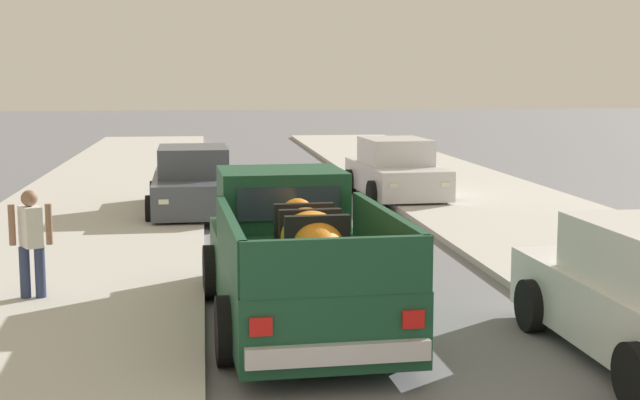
{
  "coord_description": "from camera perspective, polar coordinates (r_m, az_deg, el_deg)",
  "views": [
    {
      "loc": [
        -2.18,
        -3.06,
        3.09
      ],
      "look_at": [
        -0.42,
        10.43,
        1.2
      ],
      "focal_mm": 49.93,
      "sensor_mm": 36.0,
      "label": 1
    }
  ],
  "objects": [
    {
      "name": "sidewalk_left",
      "position": [
        15.56,
        -16.33,
        -3.64
      ],
      "size": [
        4.81,
        60.0,
        0.12
      ],
      "primitive_type": "cube",
      "color": "beige",
      "rests_on": "ground"
    },
    {
      "name": "car_right_mid",
      "position": [
        22.67,
        4.87,
        1.87
      ],
      "size": [
        2.17,
        4.32,
        1.54
      ],
      "color": "silver",
      "rests_on": "ground"
    },
    {
      "name": "curb_right",
      "position": [
        16.42,
        13.37,
        -2.97
      ],
      "size": [
        0.16,
        60.0,
        0.1
      ],
      "primitive_type": "cube",
      "color": "silver",
      "rests_on": "ground"
    },
    {
      "name": "car_left_near",
      "position": [
        20.14,
        -8.11,
        1.05
      ],
      "size": [
        2.09,
        4.29,
        1.54
      ],
      "color": "#474C56",
      "rests_on": "ground"
    },
    {
      "name": "pickup_truck",
      "position": [
        11.24,
        -1.53,
        -3.78
      ],
      "size": [
        2.38,
        5.29,
        1.8
      ],
      "color": "#19472D",
      "rests_on": "ground"
    },
    {
      "name": "sidewalk_right",
      "position": [
        16.8,
        16.57,
        -2.81
      ],
      "size": [
        4.81,
        60.0,
        0.12
      ],
      "primitive_type": "cube",
      "color": "beige",
      "rests_on": "ground"
    },
    {
      "name": "pedestrian",
      "position": [
        12.58,
        -18.03,
        -2.44
      ],
      "size": [
        0.57,
        0.44,
        1.59
      ],
      "color": "navy",
      "rests_on": "ground"
    },
    {
      "name": "curb_left",
      "position": [
        15.43,
        -12.64,
        -3.64
      ],
      "size": [
        0.16,
        60.0,
        0.1
      ],
      "primitive_type": "cube",
      "color": "silver",
      "rests_on": "ground"
    }
  ]
}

